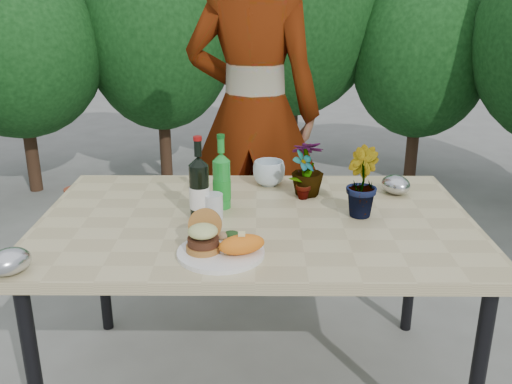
{
  "coord_description": "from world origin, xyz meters",
  "views": [
    {
      "loc": [
        0.01,
        -1.95,
        1.56
      ],
      "look_at": [
        0.0,
        -0.08,
        0.88
      ],
      "focal_mm": 40.0,
      "sensor_mm": 36.0,
      "label": 1
    }
  ],
  "objects_px": {
    "patio_table": "(256,232)",
    "dinner_plate": "(221,253)",
    "person": "(253,113)",
    "wine_bottle": "(199,189)"
  },
  "relations": [
    {
      "from": "patio_table",
      "to": "wine_bottle",
      "type": "distance_m",
      "value": 0.27
    },
    {
      "from": "person",
      "to": "wine_bottle",
      "type": "bearing_deg",
      "value": 87.02
    },
    {
      "from": "dinner_plate",
      "to": "person",
      "type": "distance_m",
      "value": 1.24
    },
    {
      "from": "patio_table",
      "to": "person",
      "type": "relative_size",
      "value": 0.84
    },
    {
      "from": "patio_table",
      "to": "person",
      "type": "bearing_deg",
      "value": 91.22
    },
    {
      "from": "wine_bottle",
      "to": "person",
      "type": "relative_size",
      "value": 0.16
    },
    {
      "from": "dinner_plate",
      "to": "wine_bottle",
      "type": "xyz_separation_m",
      "value": [
        -0.1,
        0.31,
        0.11
      ]
    },
    {
      "from": "dinner_plate",
      "to": "person",
      "type": "relative_size",
      "value": 0.15
    },
    {
      "from": "wine_bottle",
      "to": "person",
      "type": "xyz_separation_m",
      "value": [
        0.19,
        0.91,
        0.09
      ]
    },
    {
      "from": "patio_table",
      "to": "dinner_plate",
      "type": "relative_size",
      "value": 5.71
    }
  ]
}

